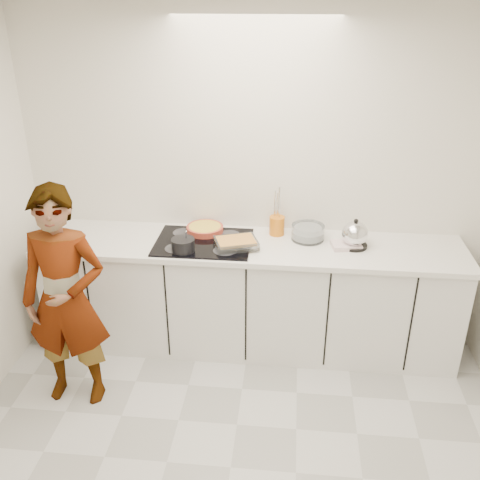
# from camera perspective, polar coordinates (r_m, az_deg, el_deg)

# --- Properties ---
(floor) EXTENTS (3.60, 3.20, 0.00)m
(floor) POSITION_cam_1_polar(r_m,az_deg,el_deg) (3.57, -1.00, -23.09)
(floor) COLOR silver
(floor) RESTS_ON ground
(ceiling) EXTENTS (3.60, 3.20, 0.00)m
(ceiling) POSITION_cam_1_polar(r_m,az_deg,el_deg) (2.36, -1.52, 23.59)
(ceiling) COLOR white
(ceiling) RESTS_ON wall_back
(wall_back) EXTENTS (3.60, 0.00, 2.60)m
(wall_back) POSITION_cam_1_polar(r_m,az_deg,el_deg) (4.18, 1.46, 6.31)
(wall_back) COLOR silver
(wall_back) RESTS_ON ground
(base_cabinets) EXTENTS (3.20, 0.58, 0.87)m
(base_cabinets) POSITION_cam_1_polar(r_m,az_deg,el_deg) (4.27, 0.99, -6.16)
(base_cabinets) COLOR silver
(base_cabinets) RESTS_ON floor
(countertop) EXTENTS (3.24, 0.64, 0.04)m
(countertop) POSITION_cam_1_polar(r_m,az_deg,el_deg) (4.05, 1.04, -0.67)
(countertop) COLOR white
(countertop) RESTS_ON base_cabinets
(hob) EXTENTS (0.72, 0.54, 0.01)m
(hob) POSITION_cam_1_polar(r_m,az_deg,el_deg) (4.06, -3.91, -0.23)
(hob) COLOR black
(hob) RESTS_ON countertop
(tart_dish) EXTENTS (0.30, 0.30, 0.05)m
(tart_dish) POSITION_cam_1_polar(r_m,az_deg,el_deg) (4.21, -3.77, 1.23)
(tart_dish) COLOR #B23F2C
(tart_dish) RESTS_ON hob
(saucepan) EXTENTS (0.18, 0.18, 0.16)m
(saucepan) POSITION_cam_1_polar(r_m,az_deg,el_deg) (3.91, -6.09, -0.51)
(saucepan) COLOR black
(saucepan) RESTS_ON hob
(baking_dish) EXTENTS (0.36, 0.31, 0.06)m
(baking_dish) POSITION_cam_1_polar(r_m,az_deg,el_deg) (3.95, -0.42, -0.29)
(baking_dish) COLOR silver
(baking_dish) RESTS_ON hob
(mixing_bowl) EXTENTS (0.27, 0.27, 0.12)m
(mixing_bowl) POSITION_cam_1_polar(r_m,az_deg,el_deg) (4.12, 7.24, 0.76)
(mixing_bowl) COLOR silver
(mixing_bowl) RESTS_ON countertop
(tea_towel) EXTENTS (0.24, 0.19, 0.03)m
(tea_towel) POSITION_cam_1_polar(r_m,az_deg,el_deg) (4.06, 11.24, -0.55)
(tea_towel) COLOR white
(tea_towel) RESTS_ON countertop
(kettle) EXTENTS (0.24, 0.24, 0.23)m
(kettle) POSITION_cam_1_polar(r_m,az_deg,el_deg) (4.05, 12.13, 0.51)
(kettle) COLOR black
(kettle) RESTS_ON countertop
(utensil_crock) EXTENTS (0.15, 0.15, 0.15)m
(utensil_crock) POSITION_cam_1_polar(r_m,az_deg,el_deg) (4.18, 3.96, 1.55)
(utensil_crock) COLOR orange
(utensil_crock) RESTS_ON countertop
(cook) EXTENTS (0.59, 0.39, 1.59)m
(cook) POSITION_cam_1_polar(r_m,az_deg,el_deg) (3.75, -18.11, -6.07)
(cook) COLOR silver
(cook) RESTS_ON floor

